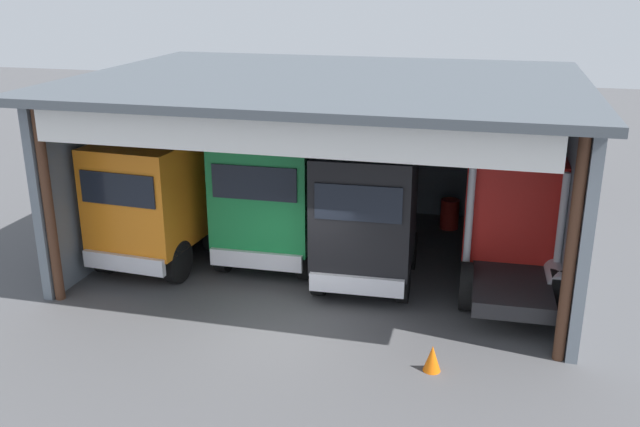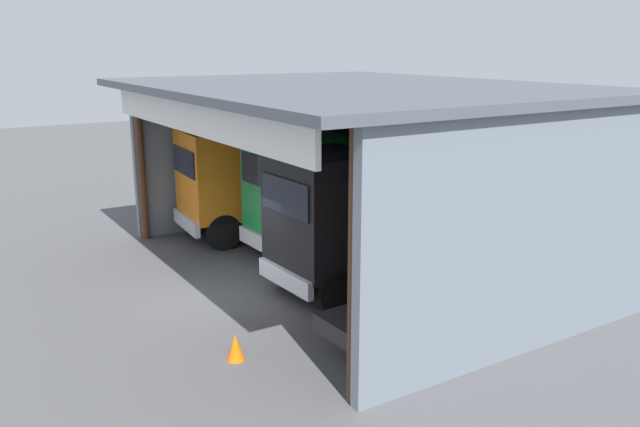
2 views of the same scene
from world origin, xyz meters
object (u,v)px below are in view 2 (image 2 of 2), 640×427
at_px(truck_black_left_bay, 332,220).
at_px(tool_cart, 349,200).
at_px(truck_green_center_left_bay, 304,194).
at_px(truck_orange_yard_outside, 232,181).
at_px(oil_drum, 522,260).
at_px(truck_red_center_right_bay, 459,259).
at_px(traffic_cone, 235,347).

relative_size(truck_black_left_bay, tool_cart, 4.46).
bearing_deg(truck_green_center_left_bay, truck_orange_yard_outside, 15.15).
bearing_deg(truck_black_left_bay, oil_drum, -112.39).
relative_size(truck_orange_yard_outside, truck_black_left_bay, 1.09).
xyz_separation_m(truck_orange_yard_outside, truck_green_center_left_bay, (3.04, 0.88, 0.05)).
bearing_deg(truck_red_center_right_bay, tool_cart, 155.87).
bearing_deg(truck_orange_yard_outside, traffic_cone, 159.38).
distance_m(truck_green_center_left_bay, traffic_cone, 6.79).
height_order(truck_orange_yard_outside, truck_black_left_bay, truck_black_left_bay).
height_order(truck_green_center_left_bay, traffic_cone, truck_green_center_left_bay).
xyz_separation_m(truck_green_center_left_bay, traffic_cone, (4.83, -4.48, -1.65)).
xyz_separation_m(truck_green_center_left_bay, oil_drum, (4.55, 4.14, -1.46)).
relative_size(truck_green_center_left_bay, tool_cart, 4.66).
bearing_deg(traffic_cone, truck_green_center_left_bay, 137.16).
distance_m(truck_green_center_left_bay, oil_drum, 6.33).
bearing_deg(oil_drum, truck_green_center_left_bay, -137.66).
distance_m(truck_orange_yard_outside, tool_cart, 5.29).
bearing_deg(truck_black_left_bay, traffic_cone, 117.39).
bearing_deg(oil_drum, traffic_cone, -88.13).
height_order(truck_orange_yard_outside, truck_green_center_left_bay, truck_green_center_left_bay).
distance_m(truck_orange_yard_outside, truck_red_center_right_bay, 9.41).
bearing_deg(truck_black_left_bay, tool_cart, -40.14).
height_order(truck_black_left_bay, oil_drum, truck_black_left_bay).
xyz_separation_m(truck_orange_yard_outside, traffic_cone, (7.87, -3.59, -1.61)).
distance_m(truck_green_center_left_bay, truck_red_center_right_bay, 6.33).
xyz_separation_m(truck_black_left_bay, tool_cart, (-6.44, 5.00, -1.39)).
distance_m(truck_black_left_bay, truck_red_center_right_bay, 3.69).
relative_size(truck_orange_yard_outside, traffic_cone, 8.65).
bearing_deg(truck_green_center_left_bay, truck_black_left_bay, 162.30).
height_order(tool_cart, traffic_cone, tool_cart).
relative_size(truck_black_left_bay, oil_drum, 4.73).
distance_m(truck_red_center_right_bay, oil_drum, 4.66).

